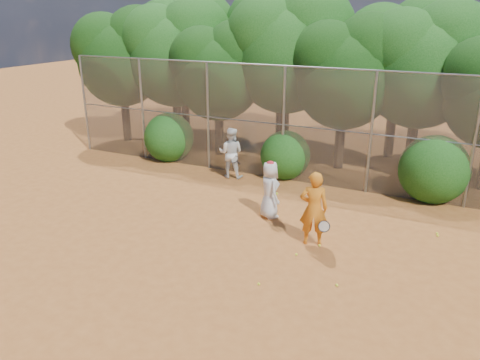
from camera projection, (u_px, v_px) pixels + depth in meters
The scene contains 23 objects.
ground at pixel (233, 260), 11.42m from camera, with size 80.00×80.00×0.00m, color #985322.
fence_back at pixel (308, 126), 15.86m from camera, with size 20.05×0.09×4.03m.
tree_0 at pixel (122, 54), 20.73m from camera, with size 4.38×3.81×6.00m.
tree_1 at pixel (176, 49), 20.06m from camera, with size 4.64×4.03×6.35m.
tree_2 at pixel (220, 68), 18.65m from camera, with size 3.99×3.47×5.47m.
tree_3 at pixel (288, 47), 18.21m from camera, with size 4.89×4.26×6.70m.
tree_4 at pixel (347, 69), 16.90m from camera, with size 4.19×3.64×5.73m.
tree_5 at pixel (424, 61), 16.47m from camera, with size 4.51×3.92×6.17m.
tree_9 at pixel (184, 42), 22.36m from camera, with size 4.83×4.20×6.62m.
tree_10 at pixel (284, 38), 20.40m from camera, with size 5.15×4.48×7.06m.
tree_11 at pixel (401, 53), 18.19m from camera, with size 4.64×4.03×6.35m.
bush_0 at pixel (169, 135), 18.86m from camera, with size 2.00×2.00×2.00m, color #154711.
bush_1 at pixel (285, 153), 16.86m from camera, with size 1.80×1.80×1.80m, color #154711.
bush_2 at pixel (434, 166), 14.77m from camera, with size 2.20×2.20×2.20m, color #154711.
player_yellow at pixel (314, 209), 11.88m from camera, with size 0.93×0.67×1.98m.
player_teen at pixel (270, 189), 13.54m from camera, with size 0.97×0.97×1.72m.
player_white at pixel (231, 153), 16.80m from camera, with size 1.01×0.88×1.83m.
ball_0 at pixel (319, 245), 12.05m from camera, with size 0.07×0.07×0.07m, color #E2F12B.
ball_1 at pixel (437, 233), 12.69m from camera, with size 0.07×0.07×0.07m, color #E2F12B.
ball_2 at pixel (259, 284), 10.35m from camera, with size 0.07×0.07×0.07m, color #E2F12B.
ball_3 at pixel (337, 285), 10.30m from camera, with size 0.07×0.07×0.07m, color #E2F12B.
ball_4 at pixel (296, 254), 11.60m from camera, with size 0.07×0.07×0.07m, color #E2F12B.
ball_5 at pixel (438, 236), 12.57m from camera, with size 0.07×0.07×0.07m, color #E2F12B.
Camera 1 is at (4.50, -9.01, 5.73)m, focal length 35.00 mm.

